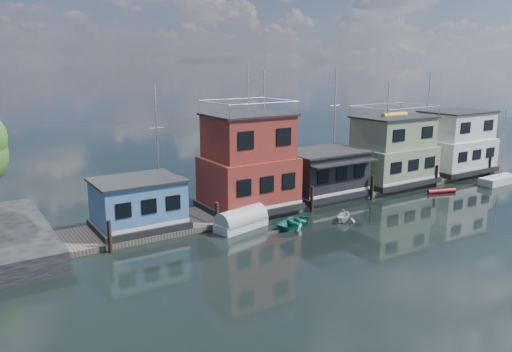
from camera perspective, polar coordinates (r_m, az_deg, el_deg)
ground at (r=39.01m, az=19.59°, el=-6.27°), size 160.00×160.00×0.00m
dock at (r=46.83m, az=8.03°, el=-2.19°), size 48.00×5.00×0.40m
houseboat_blue at (r=37.50m, az=-13.32°, el=-3.08°), size 6.40×4.90×3.66m
houseboat_red at (r=41.01m, az=-0.87°, el=1.38°), size 7.40×5.90×11.86m
houseboat_dark at (r=45.97m, az=7.66°, el=0.38°), size 7.40×6.10×4.06m
houseboat_green at (r=51.94m, az=15.31°, el=2.77°), size 8.40×5.90×7.03m
houseboat_white at (r=59.67m, az=21.81°, el=3.56°), size 8.40×5.90×6.66m
pilings at (r=44.37m, az=10.09°, el=-1.91°), size 42.28×0.28×2.20m
background_masts at (r=53.31m, az=7.92°, el=5.54°), size 36.40×0.16×12.00m
dinghy_white at (r=39.97m, az=9.99°, el=-4.41°), size 2.66×2.55×1.08m
tarp_runabout at (r=37.71m, az=-1.70°, el=-5.12°), size 4.51×2.59×1.72m
day_sailer at (r=57.25m, az=26.02°, el=-0.36°), size 4.91×1.72×7.70m
dinghy_teal at (r=38.42m, az=4.65°, el=-5.26°), size 3.83×3.08×0.71m
red_kayak at (r=50.96m, az=20.45°, el=-1.63°), size 2.94×1.28×0.43m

